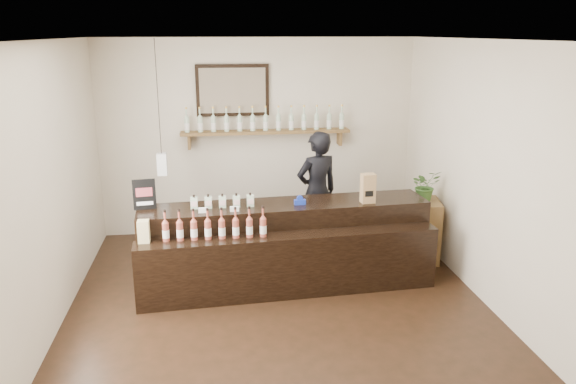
# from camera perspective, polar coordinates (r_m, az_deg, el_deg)

# --- Properties ---
(ground) EXTENTS (5.00, 5.00, 0.00)m
(ground) POSITION_cam_1_polar(r_m,az_deg,el_deg) (6.24, -0.93, -11.44)
(ground) COLOR black
(ground) RESTS_ON ground
(room_shell) EXTENTS (5.00, 5.00, 5.00)m
(room_shell) POSITION_cam_1_polar(r_m,az_deg,el_deg) (5.66, -1.01, 4.05)
(room_shell) COLOR beige
(room_shell) RESTS_ON ground
(back_wall_decor) EXTENTS (2.66, 0.96, 1.69)m
(back_wall_decor) POSITION_cam_1_polar(r_m,az_deg,el_deg) (7.97, -4.06, 7.88)
(back_wall_decor) COLOR brown
(back_wall_decor) RESTS_ON ground
(counter) EXTENTS (3.41, 1.10, 1.10)m
(counter) POSITION_cam_1_polar(r_m,az_deg,el_deg) (6.59, -0.23, -5.64)
(counter) COLOR black
(counter) RESTS_ON ground
(promo_sign) EXTENTS (0.25, 0.05, 0.35)m
(promo_sign) POSITION_cam_1_polar(r_m,az_deg,el_deg) (6.47, -14.39, -0.25)
(promo_sign) COLOR black
(promo_sign) RESTS_ON counter
(paper_bag) EXTENTS (0.17, 0.13, 0.35)m
(paper_bag) POSITION_cam_1_polar(r_m,az_deg,el_deg) (6.59, 8.13, 0.37)
(paper_bag) COLOR #9E784C
(paper_bag) RESTS_ON counter
(tape_dispenser) EXTENTS (0.13, 0.06, 0.11)m
(tape_dispenser) POSITION_cam_1_polar(r_m,az_deg,el_deg) (6.49, 1.21, -0.93)
(tape_dispenser) COLOR #162FA0
(tape_dispenser) RESTS_ON counter
(side_cabinet) EXTENTS (0.49, 0.61, 0.79)m
(side_cabinet) POSITION_cam_1_polar(r_m,az_deg,el_deg) (7.49, 13.47, -3.77)
(side_cabinet) COLOR brown
(side_cabinet) RESTS_ON ground
(potted_plant) EXTENTS (0.42, 0.38, 0.40)m
(potted_plant) POSITION_cam_1_polar(r_m,az_deg,el_deg) (7.32, 13.77, 0.65)
(potted_plant) COLOR #386026
(potted_plant) RESTS_ON side_cabinet
(shopkeeper) EXTENTS (0.78, 0.64, 1.85)m
(shopkeeper) POSITION_cam_1_polar(r_m,az_deg,el_deg) (7.43, 2.97, 0.78)
(shopkeeper) COLOR black
(shopkeeper) RESTS_ON ground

